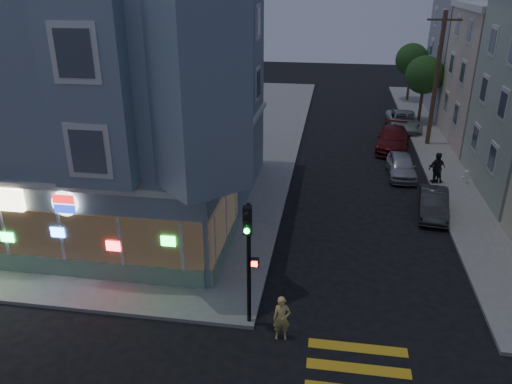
% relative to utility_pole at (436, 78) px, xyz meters
% --- Properties ---
extents(ground, '(120.00, 120.00, 0.00)m').
position_rel_utility_pole_xyz_m(ground, '(-12.00, -24.00, -4.80)').
color(ground, black).
rests_on(ground, ground).
extents(sidewalk_nw, '(33.00, 42.00, 0.15)m').
position_rel_utility_pole_xyz_m(sidewalk_nw, '(-25.50, -1.00, -4.72)').
color(sidewalk_nw, gray).
rests_on(sidewalk_nw, ground).
extents(corner_building, '(14.60, 14.60, 11.40)m').
position_rel_utility_pole_xyz_m(corner_building, '(-18.00, -13.02, 1.02)').
color(corner_building, gray).
rests_on(corner_building, sidewalk_nw).
extents(row_house_d, '(12.00, 8.60, 10.50)m').
position_rel_utility_pole_xyz_m(row_house_d, '(7.50, 10.00, 0.60)').
color(row_house_d, '#9692A1').
rests_on(row_house_d, sidewalk_ne).
extents(utility_pole, '(2.20, 0.30, 9.00)m').
position_rel_utility_pole_xyz_m(utility_pole, '(0.00, 0.00, 0.00)').
color(utility_pole, '#4C3826').
rests_on(utility_pole, sidewalk_ne).
extents(street_tree_near, '(3.00, 3.00, 5.30)m').
position_rel_utility_pole_xyz_m(street_tree_near, '(0.20, 6.00, -0.86)').
color(street_tree_near, '#4C3826').
rests_on(street_tree_near, sidewalk_ne).
extents(street_tree_far, '(3.00, 3.00, 5.30)m').
position_rel_utility_pole_xyz_m(street_tree_far, '(0.20, 14.00, -0.86)').
color(street_tree_far, '#4C3826').
rests_on(street_tree_far, sidewalk_ne).
extents(running_child, '(0.62, 0.45, 1.59)m').
position_rel_utility_pole_xyz_m(running_child, '(-8.02, -22.24, -4.00)').
color(running_child, '#E8D377').
rests_on(running_child, ground).
extents(pedestrian_a, '(0.93, 0.77, 1.76)m').
position_rel_utility_pole_xyz_m(pedestrian_a, '(-0.70, -7.41, -3.76)').
color(pedestrian_a, black).
rests_on(pedestrian_a, sidewalk_ne).
extents(pedestrian_b, '(1.13, 0.83, 1.78)m').
position_rel_utility_pole_xyz_m(pedestrian_b, '(-0.70, -7.56, -3.76)').
color(pedestrian_b, black).
rests_on(pedestrian_b, sidewalk_ne).
extents(parked_car_a, '(1.60, 3.92, 1.33)m').
position_rel_utility_pole_xyz_m(parked_car_a, '(-2.53, -6.49, -4.13)').
color(parked_car_a, '#B4B6BD').
rests_on(parked_car_a, ground).
extents(parked_car_b, '(1.81, 3.97, 1.26)m').
position_rel_utility_pole_xyz_m(parked_car_b, '(-1.50, -11.69, -4.17)').
color(parked_car_b, '#35383A').
rests_on(parked_car_b, ground).
extents(parked_car_c, '(2.76, 5.35, 1.48)m').
position_rel_utility_pole_xyz_m(parked_car_c, '(-2.58, -1.29, -4.06)').
color(parked_car_c, maroon).
rests_on(parked_car_c, ground).
extents(parked_car_d, '(2.54, 5.13, 1.40)m').
position_rel_utility_pole_xyz_m(parked_car_d, '(-1.30, 3.91, -4.10)').
color(parked_car_d, '#AFB7BB').
rests_on(parked_car_d, ground).
extents(traffic_signal, '(0.53, 0.50, 4.48)m').
position_rel_utility_pole_xyz_m(traffic_signal, '(-9.18, -21.81, -1.62)').
color(traffic_signal, black).
rests_on(traffic_signal, sidewalk_nw).
extents(fire_hydrant, '(0.47, 0.27, 0.82)m').
position_rel_utility_pole_xyz_m(fire_hydrant, '(1.00, -7.41, -4.22)').
color(fire_hydrant, white).
rests_on(fire_hydrant, sidewalk_ne).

